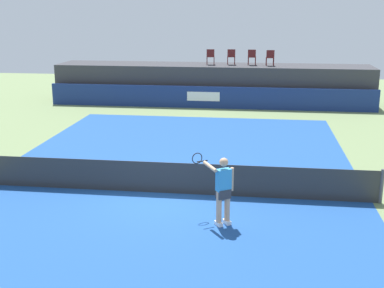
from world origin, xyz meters
TOP-DOWN VIEW (x-y plane):
  - ground_plane at (0.00, 3.00)m, footprint 48.00×48.00m
  - court_inner at (0.00, 0.00)m, footprint 12.00×22.00m
  - sponsor_wall at (-0.00, 13.50)m, footprint 18.00×0.22m
  - spectator_platform at (0.00, 15.30)m, footprint 18.00×2.80m
  - spectator_chair_far_left at (-0.12, 15.18)m, footprint 0.47×0.47m
  - spectator_chair_left at (1.05, 15.32)m, footprint 0.48×0.48m
  - spectator_chair_center at (2.23, 15.30)m, footprint 0.46×0.46m
  - spectator_chair_right at (3.25, 15.06)m, footprint 0.46×0.46m
  - tennis_net at (0.00, 0.00)m, footprint 12.40×0.02m
  - net_post_far at (6.20, 0.00)m, footprint 0.10×0.10m
  - tennis_player at (1.88, -2.05)m, footprint 1.12×0.98m

SIDE VIEW (x-z plane):
  - ground_plane at x=0.00m, z-range 0.00..0.00m
  - court_inner at x=0.00m, z-range 0.00..0.00m
  - tennis_net at x=0.00m, z-range 0.00..0.95m
  - net_post_far at x=6.20m, z-range 0.00..1.00m
  - sponsor_wall at x=0.00m, z-range 0.00..1.20m
  - tennis_player at x=1.88m, z-range 0.07..1.84m
  - spectator_platform at x=0.00m, z-range 0.00..2.20m
  - spectator_chair_far_left at x=-0.12m, z-range 2.25..3.14m
  - spectator_chair_left at x=1.05m, z-range 2.25..3.14m
  - spectator_chair_center at x=2.23m, z-range 2.25..3.14m
  - spectator_chair_right at x=3.25m, z-range 2.25..3.14m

